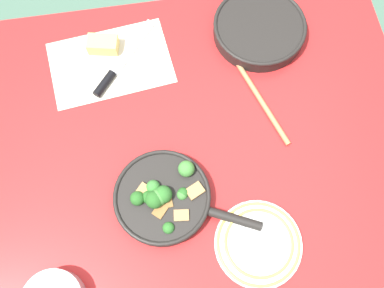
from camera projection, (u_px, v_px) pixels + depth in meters
ground_plane at (192, 205)px, 1.90m from camera, size 14.00×14.00×0.00m
dining_table_red at (192, 155)px, 1.25m from camera, size 1.27×1.01×0.76m
skillet_broccoli at (164, 198)px, 1.11m from camera, size 0.37×0.25×0.08m
skillet_eggs at (259, 28)px, 1.29m from camera, size 0.28×0.41×0.05m
wooden_spoon at (246, 77)px, 1.25m from camera, size 0.15×0.37×0.02m
parchment_sheet at (110, 63)px, 1.27m from camera, size 0.38×0.27×0.00m
grater_knife at (117, 68)px, 1.26m from camera, size 0.21×0.25×0.02m
cheese_block at (103, 45)px, 1.27m from camera, size 0.10×0.07×0.04m
dinner_plate_stack at (258, 244)px, 1.08m from camera, size 0.22×0.22×0.03m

